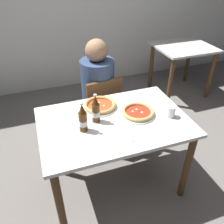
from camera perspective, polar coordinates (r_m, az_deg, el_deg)
ground_plane at (r=2.42m, az=0.41°, el=-16.46°), size 8.00×8.00×0.00m
back_wall_tiled at (r=3.71m, az=-12.17°, el=24.94°), size 7.00×0.10×2.60m
dining_table_main at (r=1.96m, az=0.48°, el=-4.73°), size 1.20×0.80×0.75m
chair_behind_table at (r=2.54m, az=-2.76°, el=1.15°), size 0.45×0.45×0.85m
diner_seated at (r=2.52m, az=-3.35°, el=3.63°), size 0.34×0.34×1.21m
dining_table_background at (r=3.70m, az=16.77°, el=12.79°), size 0.80×0.70×0.75m
pizza_margherita_near at (r=2.04m, az=-2.95°, el=1.59°), size 0.30×0.30×0.04m
pizza_marinara_far at (r=1.96m, az=6.34°, el=-0.07°), size 0.29×0.29×0.04m
beer_bottle_left at (r=1.75m, az=-7.10°, el=-1.74°), size 0.07×0.07×0.25m
beer_bottle_center at (r=1.83m, az=-3.97°, el=0.41°), size 0.07×0.07×0.25m
napkin_with_cutlery at (r=1.76m, az=3.32°, el=-5.44°), size 0.20×0.20×0.01m
paper_cup at (r=1.97m, az=14.11°, el=0.10°), size 0.07×0.07×0.09m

